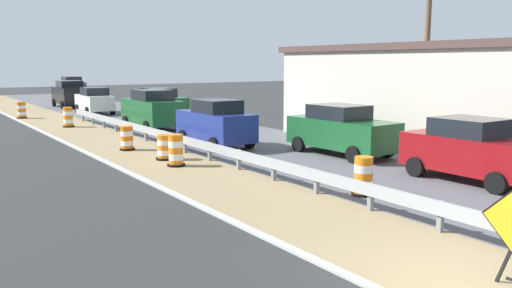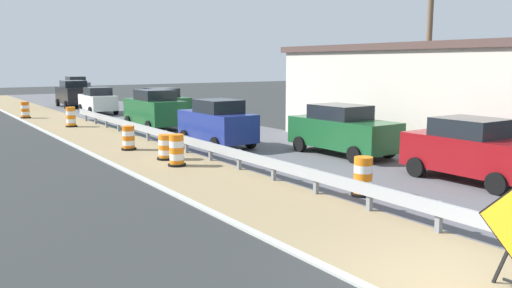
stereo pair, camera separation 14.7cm
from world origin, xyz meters
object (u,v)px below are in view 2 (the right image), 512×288
object	(u,v)px
car_lead_near_lane	(73,94)
car_distant_b	(98,100)
car_distant_c	(473,150)
utility_pole_near	(429,42)
traffic_barrel_nearest	(363,178)
car_trailing_near_lane	(342,130)
traffic_barrel_mid	(166,148)
car_mid_far_lane	(163,103)
car_distant_a	(76,87)
traffic_barrel_far	(129,139)
car_trailing_far_lane	(217,123)
car_lead_far_lane	(154,109)
traffic_barrel_farthest	(25,111)
traffic_barrel_farther	(71,118)
traffic_barrel_close	(177,152)

from	to	relation	value
car_lead_near_lane	car_distant_b	world-z (taller)	car_lead_near_lane
car_distant_c	utility_pole_near	distance (m)	6.88
traffic_barrel_nearest	car_trailing_near_lane	distance (m)	6.51
traffic_barrel_mid	car_distant_c	distance (m)	10.81
car_mid_far_lane	car_distant_b	xyz separation A→B (m)	(-2.97, 4.77, -0.03)
car_distant_b	utility_pole_near	bearing A→B (deg)	-162.82
traffic_barrel_mid	car_distant_a	distance (m)	37.65
traffic_barrel_nearest	car_distant_b	size ratio (longest dim) A/B	0.26
traffic_barrel_far	utility_pole_near	size ratio (longest dim) A/B	0.12
traffic_barrel_mid	utility_pole_near	world-z (taller)	utility_pole_near
car_mid_far_lane	car_trailing_far_lane	bearing A→B (deg)	-15.61
traffic_barrel_mid	car_lead_far_lane	xyz separation A→B (m)	(3.42, 9.08, 0.66)
traffic_barrel_farthest	car_distant_b	size ratio (longest dim) A/B	0.26
traffic_barrel_farthest	car_lead_near_lane	distance (m)	8.85
car_mid_far_lane	car_distant_c	world-z (taller)	same
car_trailing_near_lane	car_lead_far_lane	distance (m)	12.41
traffic_barrel_far	utility_pole_near	bearing A→B (deg)	-33.71
car_mid_far_lane	traffic_barrel_far	bearing A→B (deg)	-31.88
car_trailing_far_lane	car_distant_c	xyz separation A→B (m)	(3.17, -10.38, -0.05)
car_lead_far_lane	car_distant_b	world-z (taller)	car_lead_far_lane
traffic_barrel_farther	utility_pole_near	world-z (taller)	utility_pole_near
traffic_barrel_farther	utility_pole_near	xyz separation A→B (m)	(10.31, -16.49, 3.97)
traffic_barrel_farthest	car_lead_near_lane	xyz separation A→B (m)	(5.07, 7.23, 0.61)
car_trailing_near_lane	traffic_barrel_mid	bearing A→B (deg)	-116.87
traffic_barrel_close	car_lead_far_lane	xyz separation A→B (m)	(3.62, 10.45, 0.57)
utility_pole_near	car_lead_near_lane	bearing A→B (deg)	102.11
traffic_barrel_far	traffic_barrel_nearest	bearing A→B (deg)	-76.44
traffic_barrel_farther	car_distant_c	bearing A→B (deg)	-72.52
traffic_barrel_close	car_lead_far_lane	distance (m)	11.08
car_lead_near_lane	car_distant_a	distance (m)	11.22
car_trailing_near_lane	car_mid_far_lane	distance (m)	17.61
traffic_barrel_mid	car_distant_a	xyz separation A→B (m)	(6.66, 37.05, 0.70)
car_distant_c	car_trailing_far_lane	bearing A→B (deg)	-162.82
car_trailing_near_lane	traffic_barrel_farther	bearing A→B (deg)	-158.40
traffic_barrel_far	traffic_barrel_farther	world-z (taller)	traffic_barrel_farther
traffic_barrel_farthest	car_trailing_far_lane	size ratio (longest dim) A/B	0.26
car_lead_near_lane	traffic_barrel_farthest	bearing A→B (deg)	146.08
traffic_barrel_farther	car_trailing_far_lane	world-z (taller)	car_trailing_far_lane
traffic_barrel_nearest	traffic_barrel_close	size ratio (longest dim) A/B	0.95
traffic_barrel_close	utility_pole_near	bearing A→B (deg)	-14.59
traffic_barrel_farther	car_trailing_far_lane	bearing A→B (deg)	-72.05
traffic_barrel_mid	car_lead_near_lane	size ratio (longest dim) A/B	0.21
traffic_barrel_farthest	car_distant_c	distance (m)	28.86
car_trailing_near_lane	car_distant_a	distance (m)	40.04
car_trailing_far_lane	utility_pole_near	distance (m)	9.54
car_distant_a	traffic_barrel_far	bearing A→B (deg)	-11.36
car_distant_c	car_lead_far_lane	bearing A→B (deg)	-170.35
car_distant_b	traffic_barrel_far	bearing A→B (deg)	168.40
traffic_barrel_farthest	car_distant_b	world-z (taller)	car_distant_b
traffic_barrel_far	car_trailing_near_lane	distance (m)	8.93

